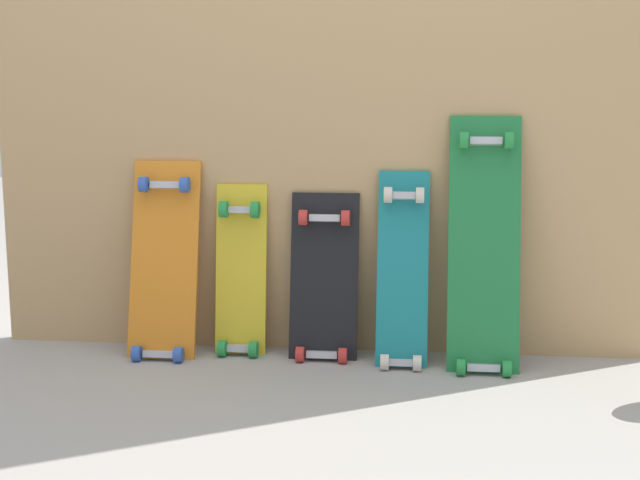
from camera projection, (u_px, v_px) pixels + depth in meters
name	position (u px, v px, depth m)	size (l,w,h in m)	color
ground_plane	(322.00, 353.00, 3.16)	(12.00, 12.00, 0.00)	#9E9991
plywood_wall_panel	(324.00, 109.00, 3.09)	(2.36, 0.04, 1.73)	tan
skateboard_orange	(164.00, 269.00, 3.11)	(0.24, 0.24, 0.75)	orange
skateboard_yellow	(241.00, 279.00, 3.14)	(0.18, 0.16, 0.67)	gold
skateboard_black	(324.00, 286.00, 3.09)	(0.24, 0.19, 0.64)	black
skateboard_teal	(403.00, 279.00, 3.02)	(0.17, 0.25, 0.72)	#197A7F
skateboard_green	(484.00, 254.00, 2.97)	(0.24, 0.28, 0.91)	#1E7238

